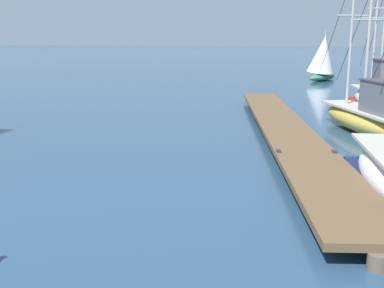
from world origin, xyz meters
The scene contains 4 objects.
floating_dock centered at (4.35, 16.94, 0.36)m, with size 3.33×21.14×0.53m.
fishing_boat_0 centered at (7.61, 18.08, 0.71)m, with size 3.09×8.14×6.81m.
fishing_boat_2 centered at (9.56, 23.91, 0.76)m, with size 2.04×8.17×6.95m.
distant_sailboat centered at (9.20, 41.59, 1.94)m, with size 3.50×4.41×4.25m.
Camera 1 is at (2.95, -0.90, 3.72)m, focal length 44.69 mm.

